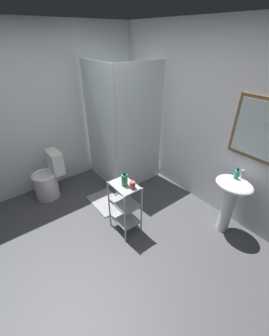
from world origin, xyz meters
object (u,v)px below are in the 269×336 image
at_px(bath_mat, 106,202).
at_px(body_wash_bottle_green, 125,180).
at_px(rinse_cup, 133,185).
at_px(shower_stall, 123,155).
at_px(toilet, 48,179).
at_px(storage_cart, 125,204).
at_px(pedestal_sink, 231,196).
at_px(hand_soap_bottle, 237,174).

bearing_deg(bath_mat, body_wash_bottle_green, -6.16).
xyz_separation_m(body_wash_bottle_green, rinse_cup, (0.10, 0.04, -0.04)).
bearing_deg(rinse_cup, shower_stall, 150.13).
bearing_deg(bath_mat, toilet, -139.79).
height_order(body_wash_bottle_green, rinse_cup, body_wash_bottle_green).
distance_m(storage_cart, body_wash_bottle_green, 0.38).
xyz_separation_m(shower_stall, bath_mat, (0.43, -0.65, -0.45)).
xyz_separation_m(shower_stall, rinse_cup, (1.18, -0.68, 0.32)).
distance_m(shower_stall, storage_cart, 1.29).
xyz_separation_m(pedestal_sink, bath_mat, (-1.45, -0.98, -0.57)).
xyz_separation_m(toilet, storage_cart, (1.36, 0.54, 0.12)).
bearing_deg(rinse_cup, storage_cart, -159.68).
distance_m(toilet, body_wash_bottle_green, 1.56).
bearing_deg(body_wash_bottle_green, bath_mat, 173.84).
relative_size(pedestal_sink, toilet, 1.07).
bearing_deg(pedestal_sink, shower_stall, -169.91).
distance_m(shower_stall, body_wash_bottle_green, 1.34).
relative_size(shower_stall, toilet, 2.63).
relative_size(rinse_cup, bath_mat, 0.15).
bearing_deg(bath_mat, storage_cart, -6.21).
distance_m(toilet, rinse_cup, 1.65).
xyz_separation_m(storage_cart, body_wash_bottle_green, (0.01, -0.00, 0.38)).
distance_m(pedestal_sink, storage_cart, 1.34).
height_order(hand_soap_bottle, bath_mat, hand_soap_bottle).
bearing_deg(pedestal_sink, toilet, -143.78).
bearing_deg(rinse_cup, pedestal_sink, 55.05).
relative_size(storage_cart, rinse_cup, 8.17).
distance_m(toilet, hand_soap_bottle, 2.76).
height_order(body_wash_bottle_green, bath_mat, body_wash_bottle_green).
height_order(shower_stall, body_wash_bottle_green, shower_stall).
height_order(toilet, body_wash_bottle_green, body_wash_bottle_green).
bearing_deg(hand_soap_bottle, body_wash_bottle_green, -125.67).
relative_size(shower_stall, rinse_cup, 22.08).
bearing_deg(toilet, bath_mat, 40.21).
relative_size(storage_cart, bath_mat, 1.23).
bearing_deg(pedestal_sink, hand_soap_bottle, 123.93).
bearing_deg(body_wash_bottle_green, shower_stall, 146.26).
xyz_separation_m(toilet, rinse_cup, (1.47, 0.58, 0.47)).
height_order(shower_stall, storage_cart, shower_stall).
height_order(hand_soap_bottle, body_wash_bottle_green, hand_soap_bottle).
xyz_separation_m(shower_stall, hand_soap_bottle, (1.86, 0.37, 0.41)).
xyz_separation_m(pedestal_sink, storage_cart, (-0.82, -1.05, -0.14)).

